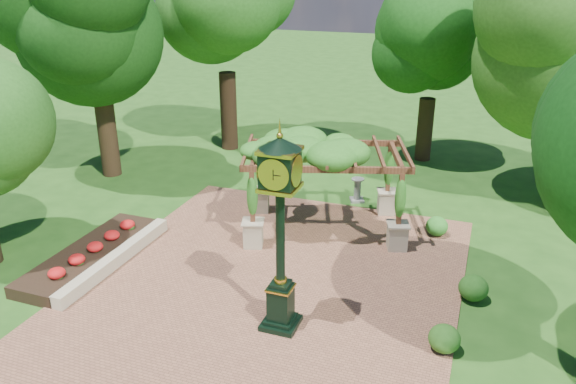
% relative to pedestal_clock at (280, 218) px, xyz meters
% --- Properties ---
extents(ground, '(120.00, 120.00, 0.00)m').
position_rel_pedestal_clock_xyz_m(ground, '(-0.96, 0.63, -2.90)').
color(ground, '#1E4714').
rests_on(ground, ground).
extents(brick_plaza, '(10.00, 12.00, 0.04)m').
position_rel_pedestal_clock_xyz_m(brick_plaza, '(-0.96, 1.63, -2.88)').
color(brick_plaza, brown).
rests_on(brick_plaza, ground).
extents(border_wall, '(0.35, 5.00, 0.40)m').
position_rel_pedestal_clock_xyz_m(border_wall, '(-5.56, 1.13, -2.70)').
color(border_wall, '#C6B793').
rests_on(border_wall, ground).
extents(flower_bed, '(1.50, 5.00, 0.36)m').
position_rel_pedestal_clock_xyz_m(flower_bed, '(-6.46, 1.13, -2.72)').
color(flower_bed, red).
rests_on(flower_bed, ground).
extents(pedestal_clock, '(0.96, 0.96, 4.85)m').
position_rel_pedestal_clock_xyz_m(pedestal_clock, '(0.00, 0.00, 0.00)').
color(pedestal_clock, black).
rests_on(pedestal_clock, brick_plaza).
extents(pergola, '(5.86, 4.61, 3.23)m').
position_rel_pedestal_clock_xyz_m(pergola, '(-0.58, 5.52, -0.25)').
color(pergola, tan).
rests_on(pergola, brick_plaza).
extents(sundial, '(0.64, 0.64, 0.89)m').
position_rel_pedestal_clock_xyz_m(sundial, '(-0.11, 8.22, -2.51)').
color(sundial, gray).
rests_on(sundial, ground).
extents(shrub_front, '(0.94, 0.94, 0.65)m').
position_rel_pedestal_clock_xyz_m(shrub_front, '(3.80, 0.37, -2.54)').
color(shrub_front, '#2A5D1A').
rests_on(shrub_front, brick_plaza).
extents(shrub_mid, '(0.94, 0.94, 0.69)m').
position_rel_pedestal_clock_xyz_m(shrub_mid, '(4.29, 2.78, -2.52)').
color(shrub_mid, '#1F4D15').
rests_on(shrub_mid, brick_plaza).
extents(shrub_back, '(0.77, 0.77, 0.63)m').
position_rel_pedestal_clock_xyz_m(shrub_back, '(2.98, 6.28, -2.55)').
color(shrub_back, '#276B1F').
rests_on(shrub_back, brick_plaza).
extents(tree_west_near, '(5.27, 5.27, 9.96)m').
position_rel_pedestal_clock_xyz_m(tree_west_near, '(-10.39, 7.49, 3.95)').
color(tree_west_near, '#382516').
rests_on(tree_west_near, ground).
extents(tree_west_far, '(4.81, 4.81, 9.26)m').
position_rel_pedestal_clock_xyz_m(tree_west_far, '(-7.33, 12.44, 3.45)').
color(tree_west_far, black).
rests_on(tree_west_far, ground).
extents(tree_north, '(4.03, 4.03, 7.14)m').
position_rel_pedestal_clock_xyz_m(tree_north, '(1.51, 13.92, 1.99)').
color(tree_north, '#342414').
rests_on(tree_north, ground).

